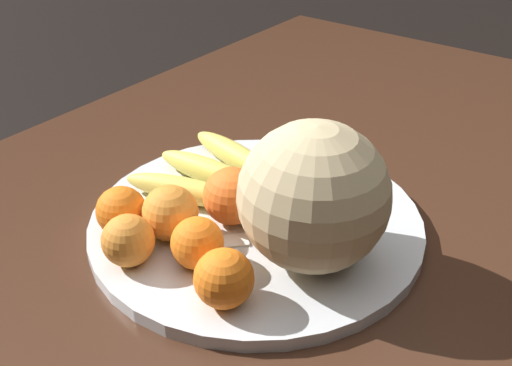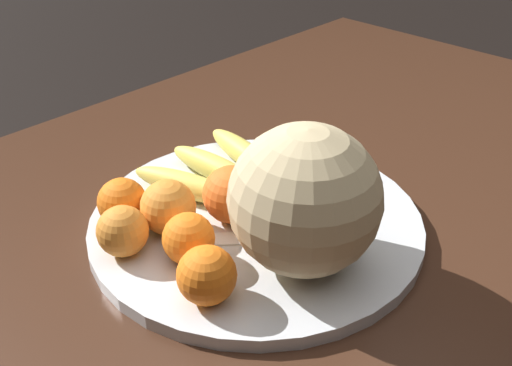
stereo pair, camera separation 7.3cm
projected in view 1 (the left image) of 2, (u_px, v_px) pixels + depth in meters
name	position (u px, v px, depth m)	size (l,w,h in m)	color
kitchen_table	(292.00, 267.00, 0.84)	(1.53, 0.99, 0.75)	#3D2316
fruit_bowl	(256.00, 222.00, 0.76)	(0.42, 0.42, 0.02)	silver
melon	(314.00, 196.00, 0.64)	(0.17, 0.17, 0.17)	#C6B284
banana_bunch	(212.00, 172.00, 0.81)	(0.19, 0.19, 0.03)	#473819
orange_front_left	(128.00, 240.00, 0.66)	(0.06, 0.06, 0.06)	orange
orange_front_right	(232.00, 196.00, 0.73)	(0.07, 0.07, 0.07)	orange
orange_mid_center	(121.00, 211.00, 0.71)	(0.06, 0.06, 0.06)	orange
orange_back_left	(170.00, 213.00, 0.70)	(0.07, 0.07, 0.07)	orange
orange_back_right	(224.00, 278.00, 0.61)	(0.06, 0.06, 0.06)	orange
orange_top_small	(197.00, 243.00, 0.66)	(0.06, 0.06, 0.06)	orange
produce_tag	(218.00, 243.00, 0.71)	(0.07, 0.07, 0.00)	white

